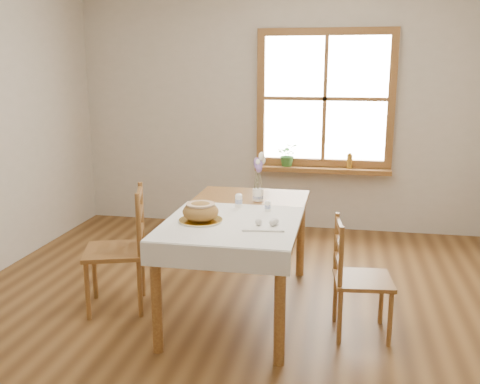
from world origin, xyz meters
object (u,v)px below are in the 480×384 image
Objects in this scene: dining_table at (240,223)px; bread_plate at (201,221)px; chair_right at (363,278)px; flower_vase at (258,196)px; chair_left at (115,249)px.

bread_plate is (-0.21, -0.33, 0.10)m from dining_table.
dining_table is 1.98× the size of chair_right.
flower_vase is at bearing 48.24° from chair_right.
chair_right is at bearing 69.56° from chair_left.
chair_left reaches higher than dining_table.
dining_table is at bearing 82.62° from chair_left.
dining_table is at bearing -103.28° from flower_vase.
flower_vase is (0.29, 0.66, 0.03)m from bread_plate.
bread_plate is (0.71, -0.15, 0.30)m from chair_left.
chair_right is 2.82× the size of bread_plate.
chair_left is 1.17m from flower_vase.
bread_plate is (-1.10, -0.09, 0.36)m from chair_right.
chair_left is (-0.92, -0.18, -0.20)m from dining_table.
chair_left is 3.24× the size of bread_plate.
flower_vase reaches higher than dining_table.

